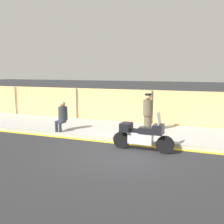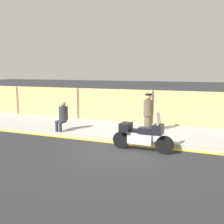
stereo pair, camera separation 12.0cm
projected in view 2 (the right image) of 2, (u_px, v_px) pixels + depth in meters
name	position (u px, v px, depth m)	size (l,w,h in m)	color
ground_plane	(121.00, 153.00, 8.97)	(120.00, 120.00, 0.00)	#262628
sidewalk	(143.00, 132.00, 11.58)	(31.29, 3.37, 0.17)	#9E9E99
curb_paint_stripe	(131.00, 145.00, 9.96)	(31.29, 0.18, 0.01)	gold
storefront_fence	(153.00, 109.00, 13.08)	(29.72, 0.17, 1.83)	#E5B26B
motorcycle	(142.00, 135.00, 9.14)	(2.20, 0.56, 1.41)	black
officer_standing	(148.00, 112.00, 11.39)	(0.42, 0.42, 1.64)	brown
person_seated_on_curb	(63.00, 114.00, 11.55)	(0.41, 0.68, 1.30)	#2D3342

